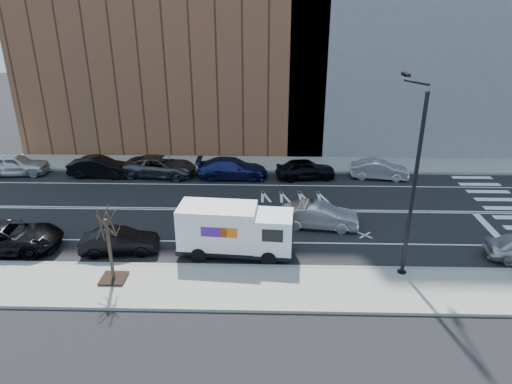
# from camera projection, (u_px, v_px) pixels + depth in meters

# --- Properties ---
(ground) EXTENTS (120.00, 120.00, 0.00)m
(ground) POSITION_uv_depth(u_px,v_px,m) (262.00, 210.00, 29.52)
(ground) COLOR black
(ground) RESTS_ON ground
(sidewalk_near) EXTENTS (44.00, 3.60, 0.15)m
(sidewalk_near) POSITION_uv_depth(u_px,v_px,m) (259.00, 288.00, 21.37)
(sidewalk_near) COLOR gray
(sidewalk_near) RESTS_ON ground
(sidewalk_far) EXTENTS (44.00, 3.60, 0.15)m
(sidewalk_far) POSITION_uv_depth(u_px,v_px,m) (264.00, 164.00, 37.60)
(sidewalk_far) COLOR gray
(sidewalk_far) RESTS_ON ground
(curb_near) EXTENTS (44.00, 0.25, 0.17)m
(curb_near) POSITION_uv_depth(u_px,v_px,m) (260.00, 267.00, 23.03)
(curb_near) COLOR gray
(curb_near) RESTS_ON ground
(curb_far) EXTENTS (44.00, 0.25, 0.17)m
(curb_far) POSITION_uv_depth(u_px,v_px,m) (263.00, 171.00, 35.94)
(curb_far) COLOR gray
(curb_far) RESTS_ON ground
(crosswalk) EXTENTS (3.00, 14.00, 0.01)m
(crosswalk) POSITION_uv_depth(u_px,v_px,m) (512.00, 213.00, 29.11)
(crosswalk) COLOR white
(crosswalk) RESTS_ON ground
(road_markings) EXTENTS (40.00, 8.60, 0.01)m
(road_markings) POSITION_uv_depth(u_px,v_px,m) (262.00, 210.00, 29.51)
(road_markings) COLOR white
(road_markings) RESTS_ON ground
(bldg_brick) EXTENTS (26.00, 10.00, 22.00)m
(bldg_brick) POSITION_uv_depth(u_px,v_px,m) (174.00, 20.00, 39.85)
(bldg_brick) COLOR brown
(bldg_brick) RESTS_ON ground
(streetlight) EXTENTS (0.44, 4.02, 9.34)m
(streetlight) POSITION_uv_depth(u_px,v_px,m) (412.00, 175.00, 21.00)
(streetlight) COLOR black
(streetlight) RESTS_ON ground
(street_tree) EXTENTS (1.20, 1.20, 3.75)m
(street_tree) POSITION_uv_depth(u_px,v_px,m) (111.00, 256.00, 21.39)
(street_tree) COLOR black
(street_tree) RESTS_ON ground
(fedex_van) EXTENTS (6.18, 2.53, 2.76)m
(fedex_van) POSITION_uv_depth(u_px,v_px,m) (234.00, 230.00, 23.83)
(fedex_van) COLOR black
(fedex_van) RESTS_ON ground
(far_parked_a) EXTENTS (5.04, 2.45, 1.66)m
(far_parked_a) POSITION_uv_depth(u_px,v_px,m) (15.00, 164.00, 35.22)
(far_parked_a) COLOR silver
(far_parked_a) RESTS_ON ground
(far_parked_b) EXTENTS (4.68, 1.77, 1.52)m
(far_parked_b) POSITION_uv_depth(u_px,v_px,m) (99.00, 167.00, 34.89)
(far_parked_b) COLOR black
(far_parked_b) RESTS_ON ground
(far_parked_c) EXTENTS (5.77, 3.15, 1.53)m
(far_parked_c) POSITION_uv_depth(u_px,v_px,m) (160.00, 166.00, 35.02)
(far_parked_c) COLOR #43454A
(far_parked_c) RESTS_ON ground
(far_parked_d) EXTENTS (5.35, 2.20, 1.55)m
(far_parked_d) POSITION_uv_depth(u_px,v_px,m) (232.00, 168.00, 34.59)
(far_parked_d) COLOR navy
(far_parked_d) RESTS_ON ground
(far_parked_e) EXTENTS (4.66, 2.34, 1.52)m
(far_parked_e) POSITION_uv_depth(u_px,v_px,m) (306.00, 169.00, 34.47)
(far_parked_e) COLOR black
(far_parked_e) RESTS_ON ground
(far_parked_f) EXTENTS (4.44, 2.06, 1.41)m
(far_parked_f) POSITION_uv_depth(u_px,v_px,m) (379.00, 170.00, 34.52)
(far_parked_f) COLOR silver
(far_parked_f) RESTS_ON ground
(driving_sedan) EXTENTS (4.71, 2.09, 1.50)m
(driving_sedan) POSITION_uv_depth(u_px,v_px,m) (319.00, 216.00, 26.99)
(driving_sedan) COLOR #BCBCC1
(driving_sedan) RESTS_ON ground
(near_parked_rear_a) EXTENTS (4.20, 1.86, 1.34)m
(near_parked_rear_a) POSITION_uv_depth(u_px,v_px,m) (120.00, 241.00, 24.26)
(near_parked_rear_a) COLOR black
(near_parked_rear_a) RESTS_ON ground
(near_parked_rear_b) EXTENTS (5.95, 3.13, 1.60)m
(near_parked_rear_b) POSITION_uv_depth(u_px,v_px,m) (6.00, 237.00, 24.42)
(near_parked_rear_b) COLOR black
(near_parked_rear_b) RESTS_ON ground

